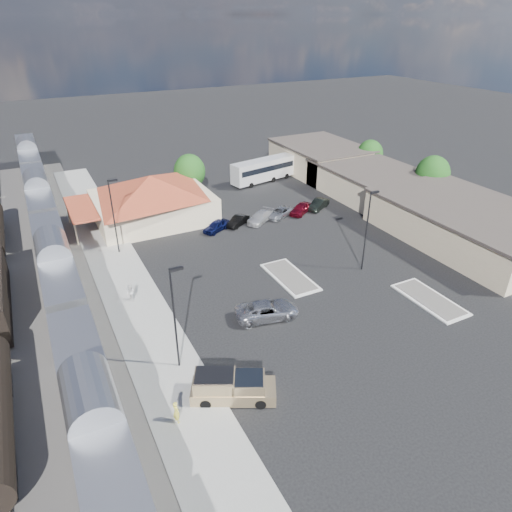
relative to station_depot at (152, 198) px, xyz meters
name	(u,v)px	position (x,y,z in m)	size (l,w,h in m)	color
ground	(266,296)	(4.56, -24.00, -3.13)	(280.00, 280.00, 0.00)	black
railbed	(31,309)	(-16.44, -16.00, -3.07)	(16.00, 100.00, 0.12)	#4C4944
platform	(131,296)	(-7.44, -18.00, -3.04)	(5.50, 92.00, 0.18)	gray
passenger_train	(58,274)	(-13.44, -15.40, -0.26)	(3.00, 104.00, 5.55)	silver
station_depot	(152,198)	(0.00, 0.00, 0.00)	(18.35, 12.24, 6.20)	beige
buildings_east	(388,188)	(32.56, -9.72, -0.86)	(14.40, 51.40, 4.80)	#C6B28C
traffic_island_south	(290,277)	(8.56, -22.00, -3.03)	(3.30, 7.50, 0.21)	silver
traffic_island_north	(430,299)	(18.56, -32.00, -3.03)	(3.30, 7.50, 0.21)	silver
lamp_plat_s	(175,311)	(-6.34, -30.00, 2.21)	(1.08, 0.25, 9.00)	black
lamp_plat_n	(114,211)	(-6.34, -8.00, 2.21)	(1.08, 0.25, 9.00)	black
lamp_lot	(368,225)	(16.66, -24.00, 2.21)	(1.08, 0.25, 9.00)	black
tree_east_b	(432,174)	(38.56, -12.00, 1.09)	(4.94, 4.94, 6.96)	#382314
tree_east_c	(370,154)	(38.56, 2.00, 0.63)	(4.41, 4.41, 6.21)	#382314
tree_depot	(190,171)	(7.56, 6.00, 0.89)	(4.71, 4.71, 6.63)	#382314
pickup_truck	(234,387)	(-3.94, -34.97, -2.13)	(6.45, 4.75, 2.11)	tan
suv	(267,310)	(2.98, -27.28, -2.31)	(2.71, 5.88, 1.63)	#A9ABB1
coach_bus	(263,169)	(20.81, 7.26, -0.96)	(12.03, 4.78, 3.77)	white
person_a	(176,412)	(-8.38, -35.37, -2.06)	(0.65, 0.43, 1.78)	gold
person_b	(130,293)	(-7.63, -19.01, -2.07)	(0.86, 0.67, 1.77)	silver
parked_car_a	(216,226)	(6.18, -7.40, -2.44)	(1.63, 4.05, 1.38)	#0D1343
parked_car_b	(238,221)	(9.38, -7.10, -2.49)	(1.35, 3.89, 1.28)	black
parked_car_c	(260,217)	(12.58, -7.40, -2.43)	(1.95, 4.81, 1.40)	silver
parked_car_d	(280,213)	(15.78, -7.10, -2.49)	(2.13, 4.61, 1.28)	#95989D
parked_car_e	(301,209)	(18.98, -7.40, -2.40)	(1.72, 4.29, 1.46)	maroon
parked_car_f	(318,204)	(22.18, -7.10, -2.42)	(1.50, 4.30, 1.42)	black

